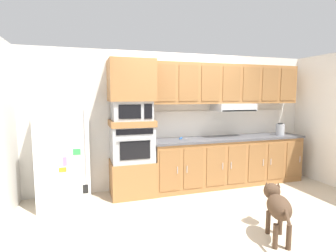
% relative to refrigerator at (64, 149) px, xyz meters
% --- Properties ---
extents(ground_plane, '(9.60, 9.60, 0.00)m').
position_rel_refrigerator_xyz_m(ground_plane, '(2.03, -0.68, -0.88)').
color(ground_plane, beige).
extents(back_kitchen_wall, '(6.20, 0.12, 2.50)m').
position_rel_refrigerator_xyz_m(back_kitchen_wall, '(2.03, 0.43, 0.37)').
color(back_kitchen_wall, silver).
rests_on(back_kitchen_wall, ground).
extents(refrigerator, '(0.76, 0.73, 1.76)m').
position_rel_refrigerator_xyz_m(refrigerator, '(0.00, 0.00, 0.00)').
color(refrigerator, white).
rests_on(refrigerator, ground).
extents(oven_base_cabinet, '(0.74, 0.62, 0.60)m').
position_rel_refrigerator_xyz_m(oven_base_cabinet, '(1.08, 0.07, -0.58)').
color(oven_base_cabinet, '#996638').
rests_on(oven_base_cabinet, ground).
extents(built_in_oven, '(0.70, 0.62, 0.60)m').
position_rel_refrigerator_xyz_m(built_in_oven, '(1.08, 0.07, 0.02)').
color(built_in_oven, '#A8AAAF').
rests_on(built_in_oven, oven_base_cabinet).
extents(appliance_mid_shelf, '(0.74, 0.62, 0.10)m').
position_rel_refrigerator_xyz_m(appliance_mid_shelf, '(1.08, 0.07, 0.37)').
color(appliance_mid_shelf, '#996638').
rests_on(appliance_mid_shelf, built_in_oven).
extents(microwave, '(0.64, 0.54, 0.32)m').
position_rel_refrigerator_xyz_m(microwave, '(1.09, 0.07, 0.58)').
color(microwave, '#A8AAAF').
rests_on(microwave, appliance_mid_shelf).
extents(appliance_upper_cabinet, '(0.74, 0.62, 0.68)m').
position_rel_refrigerator_xyz_m(appliance_upper_cabinet, '(1.08, 0.07, 1.08)').
color(appliance_upper_cabinet, '#996638').
rests_on(appliance_upper_cabinet, microwave).
extents(lower_cabinet_run, '(3.01, 0.63, 0.88)m').
position_rel_refrigerator_xyz_m(lower_cabinet_run, '(2.96, 0.07, -0.44)').
color(lower_cabinet_run, '#996638').
rests_on(lower_cabinet_run, ground).
extents(countertop_slab, '(3.05, 0.64, 0.04)m').
position_rel_refrigerator_xyz_m(countertop_slab, '(2.96, 0.07, 0.02)').
color(countertop_slab, '#4C4C51').
rests_on(countertop_slab, lower_cabinet_run).
extents(backsplash_panel, '(3.05, 0.02, 0.50)m').
position_rel_refrigerator_xyz_m(backsplash_panel, '(2.96, 0.36, 0.29)').
color(backsplash_panel, silver).
rests_on(backsplash_panel, countertop_slab).
extents(upper_cabinet_with_hood, '(3.01, 0.48, 0.88)m').
position_rel_refrigerator_xyz_m(upper_cabinet_with_hood, '(2.96, 0.19, 1.02)').
color(upper_cabinet_with_hood, '#996638').
rests_on(upper_cabinet_with_hood, backsplash_panel).
extents(screwdriver, '(0.17, 0.17, 0.03)m').
position_rel_refrigerator_xyz_m(screwdriver, '(2.01, 0.14, 0.05)').
color(screwdriver, blue).
rests_on(screwdriver, countertop_slab).
extents(electric_kettle, '(0.17, 0.17, 0.24)m').
position_rel_refrigerator_xyz_m(electric_kettle, '(4.10, 0.02, 0.15)').
color(electric_kettle, '#A8AAAF').
rests_on(electric_kettle, countertop_slab).
extents(dog, '(0.46, 0.82, 0.61)m').
position_rel_refrigerator_xyz_m(dog, '(2.48, -1.87, -0.47)').
color(dog, '#473323').
rests_on(dog, ground).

